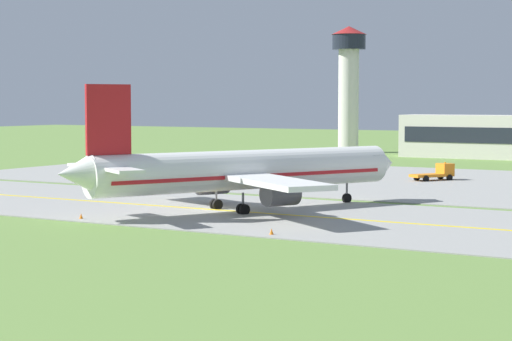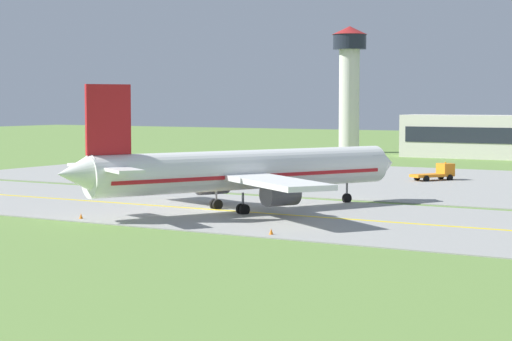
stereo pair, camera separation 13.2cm
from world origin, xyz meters
name	(u,v)px [view 2 (the right image)]	position (x,y,z in m)	size (l,w,h in m)	color
ground_plane	(218,211)	(0.00, 0.00, 0.00)	(500.00, 500.00, 0.00)	olive
taxiway_strip	(218,210)	(0.00, 0.00, 0.05)	(240.00, 28.00, 0.10)	gray
apron_pad	(447,183)	(10.00, 42.00, 0.05)	(140.00, 52.00, 0.10)	gray
taxiway_centreline	(218,210)	(0.00, 0.00, 0.11)	(220.00, 0.60, 0.01)	yellow
airplane_lead	(242,171)	(2.30, 0.96, 4.13)	(30.55, 36.84, 12.70)	white
service_truck_baggage	(254,158)	(-28.71, 56.22, 1.53)	(6.31, 3.42, 2.65)	silver
service_truck_fuel	(438,172)	(7.42, 45.72, 1.18)	(5.18, 6.49, 2.59)	orange
control_tower	(349,77)	(-33.47, 105.09, 16.38)	(7.60, 7.60, 27.23)	silver
traffic_cone_near_edge	(271,232)	(13.19, -12.38, 0.30)	(0.44, 0.44, 0.60)	orange
traffic_cone_mid_edge	(81,216)	(-7.38, -12.37, 0.30)	(0.44, 0.44, 0.60)	orange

